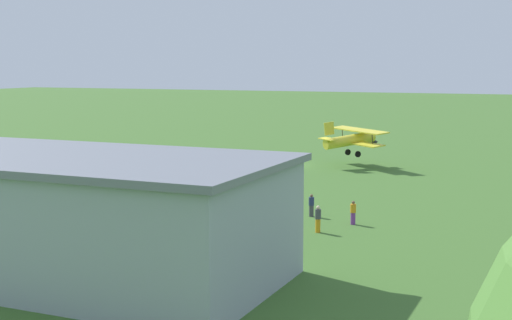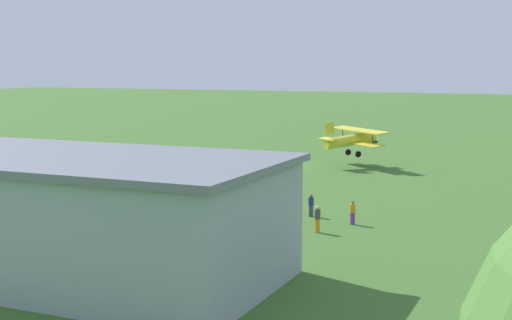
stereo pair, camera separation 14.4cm
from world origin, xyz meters
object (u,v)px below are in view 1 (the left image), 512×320
object	(u,v)px
person_by_parked_cars	(311,205)
person_crossing_taxiway	(318,219)
biplane	(352,139)
person_near_hangar_door	(353,213)

from	to	relation	value
person_by_parked_cars	person_crossing_taxiway	bearing A→B (deg)	113.44
biplane	person_crossing_taxiway	distance (m)	30.44
biplane	person_near_hangar_door	size ratio (longest dim) A/B	4.92
person_near_hangar_door	person_by_parked_cars	xyz separation A→B (m)	(3.37, -1.34, -0.00)
biplane	person_near_hangar_door	bearing A→B (deg)	105.62
person_near_hangar_door	person_by_parked_cars	bearing A→B (deg)	-21.73
person_near_hangar_door	person_crossing_taxiway	bearing A→B (deg)	65.24
biplane	person_near_hangar_door	distance (m)	27.76
biplane	person_by_parked_cars	world-z (taller)	biplane
biplane	person_crossing_taxiway	world-z (taller)	biplane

